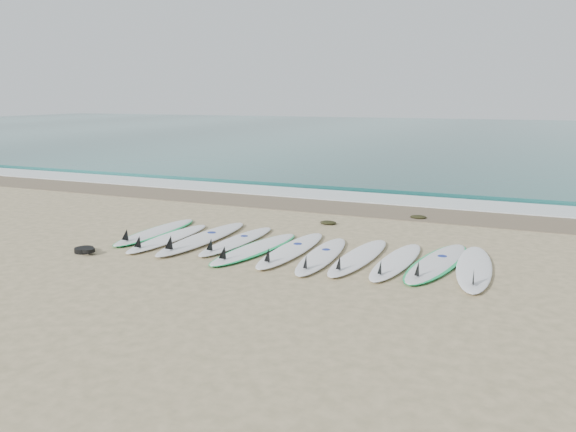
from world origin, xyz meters
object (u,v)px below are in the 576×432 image
at_px(surfboard_10, 474,268).
at_px(leash_coil, 85,250).
at_px(surfboard_5, 290,250).
at_px(surfboard_0, 155,232).

bearing_deg(surfboard_10, leash_coil, -170.33).
bearing_deg(leash_coil, surfboard_5, 22.59).
distance_m(surfboard_10, leash_coil, 6.40).
relative_size(surfboard_10, leash_coil, 5.63).
distance_m(surfboard_5, leash_coil, 3.51).
height_order(surfboard_5, leash_coil, surfboard_5).
bearing_deg(surfboard_10, surfboard_0, 175.48).
bearing_deg(surfboard_10, surfboard_5, 178.89).
height_order(surfboard_0, surfboard_5, surfboard_5).
bearing_deg(surfboard_0, surfboard_10, 0.00).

